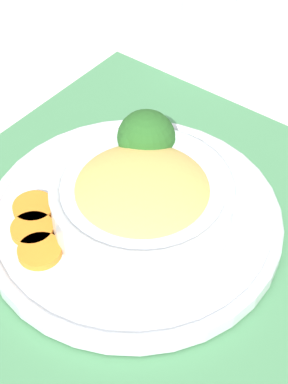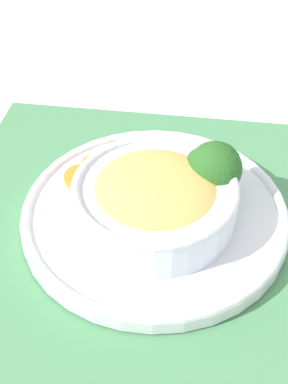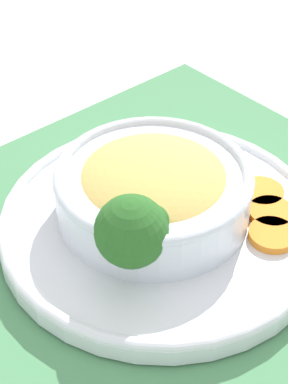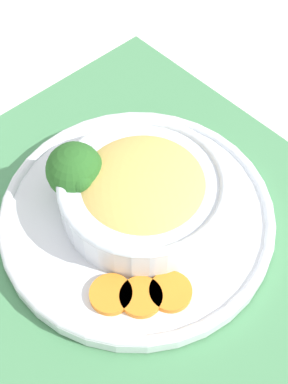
{
  "view_description": "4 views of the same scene",
  "coord_description": "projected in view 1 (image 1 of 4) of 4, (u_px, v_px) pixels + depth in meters",
  "views": [
    {
      "loc": [
        -0.36,
        -0.23,
        0.48
      ],
      "look_at": [
        0.01,
        -0.01,
        0.05
      ],
      "focal_mm": 60.0,
      "sensor_mm": 36.0,
      "label": 1
    },
    {
      "loc": [
        -0.0,
        -0.42,
        0.43
      ],
      "look_at": [
        -0.01,
        0.01,
        0.04
      ],
      "focal_mm": 50.0,
      "sensor_mm": 36.0,
      "label": 2
    },
    {
      "loc": [
        0.33,
        0.28,
        0.41
      ],
      "look_at": [
        0.0,
        -0.02,
        0.04
      ],
      "focal_mm": 60.0,
      "sensor_mm": 36.0,
      "label": 3
    },
    {
      "loc": [
        -0.21,
        0.23,
        0.49
      ],
      "look_at": [
        0.0,
        -0.01,
        0.04
      ],
      "focal_mm": 50.0,
      "sensor_mm": 36.0,
      "label": 4
    }
  ],
  "objects": [
    {
      "name": "carrot_slice_middle",
      "position": [
        32.0,
        229.0,
        0.61
      ],
      "size": [
        0.04,
        0.04,
        0.01
      ],
      "color": "orange",
      "rests_on": "plate"
    },
    {
      "name": "carrot_slice_far",
      "position": [
        40.0,
        251.0,
        0.59
      ],
      "size": [
        0.04,
        0.04,
        0.01
      ],
      "color": "orange",
      "rests_on": "plate"
    },
    {
      "name": "plate",
      "position": [
        134.0,
        219.0,
        0.63
      ],
      "size": [
        0.29,
        0.29,
        0.02
      ],
      "color": "silver",
      "rests_on": "placemat"
    },
    {
      "name": "placemat",
      "position": [
        134.0,
        227.0,
        0.64
      ],
      "size": [
        0.52,
        0.48,
        0.0
      ],
      "color": "#4C8C59",
      "rests_on": "ground_plane"
    },
    {
      "name": "carrot_slice_near",
      "position": [
        34.0,
        207.0,
        0.63
      ],
      "size": [
        0.04,
        0.04,
        0.01
      ],
      "color": "orange",
      "rests_on": "plate"
    },
    {
      "name": "broccoli_floret",
      "position": [
        146.0,
        140.0,
        0.65
      ],
      "size": [
        0.06,
        0.06,
        0.07
      ],
      "color": "#84AD5B",
      "rests_on": "plate"
    },
    {
      "name": "ground_plane",
      "position": [
        134.0,
        229.0,
        0.64
      ],
      "size": [
        4.0,
        4.0,
        0.0
      ],
      "primitive_type": "plane",
      "color": "white"
    },
    {
      "name": "water_glass",
      "position": [
        207.0,
        23.0,
        0.84
      ],
      "size": [
        0.07,
        0.07,
        0.1
      ],
      "color": "silver",
      "rests_on": "ground_plane"
    },
    {
      "name": "bowl",
      "position": [
        143.0,
        198.0,
        0.61
      ],
      "size": [
        0.17,
        0.17,
        0.06
      ],
      "color": "silver",
      "rests_on": "plate"
    }
  ]
}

